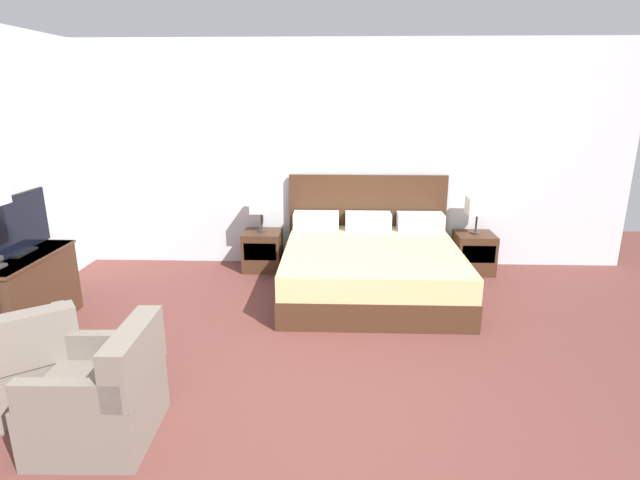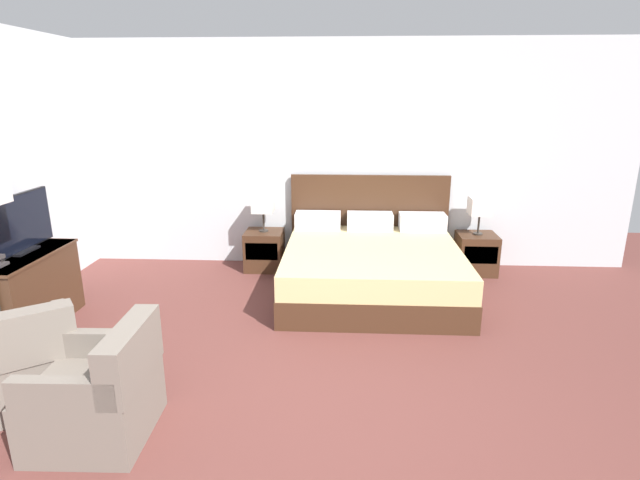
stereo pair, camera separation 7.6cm
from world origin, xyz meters
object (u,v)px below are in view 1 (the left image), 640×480
object	(u,v)px
nightstand_right	(474,253)
table_lamp_left	(261,205)
table_lamp_right	(478,206)
bed	(371,265)
armchair_companion	(103,397)
armchair_by_window	(24,367)
tv	(15,226)
dresser	(20,292)
nightstand_left	(263,250)

from	to	relation	value
nightstand_right	table_lamp_left	xyz separation A→B (m)	(-2.60, 0.00, 0.58)
table_lamp_right	bed	bearing A→B (deg)	-152.46
table_lamp_left	armchair_companion	xyz separation A→B (m)	(-0.52, -3.23, -0.54)
bed	table_lamp_right	size ratio (longest dim) A/B	4.36
nightstand_right	table_lamp_right	bearing A→B (deg)	90.00
nightstand_right	armchair_by_window	size ratio (longest dim) A/B	0.50
nightstand_right	tv	xyz separation A→B (m)	(-4.57, -1.67, 0.73)
table_lamp_right	dresser	distance (m)	4.92
table_lamp_right	armchair_by_window	world-z (taller)	table_lamp_right
bed	armchair_by_window	distance (m)	3.37
table_lamp_right	tv	world-z (taller)	tv
nightstand_left	table_lamp_right	world-z (taller)	table_lamp_right
bed	armchair_companion	bearing A→B (deg)	-125.55
table_lamp_left	armchair_by_window	bearing A→B (deg)	-113.18
table_lamp_left	tv	xyz separation A→B (m)	(-1.97, -1.67, 0.14)
table_lamp_left	table_lamp_right	world-z (taller)	same
dresser	armchair_companion	distance (m)	2.07
tv	armchair_by_window	bearing A→B (deg)	-59.25
table_lamp_right	armchair_companion	distance (m)	4.53
tv	table_lamp_right	bearing A→B (deg)	20.11
table_lamp_right	dresser	xyz separation A→B (m)	(-4.57, -1.76, -0.46)
table_lamp_left	dresser	distance (m)	2.68
tv	table_lamp_left	bearing A→B (deg)	40.40
nightstand_left	dresser	distance (m)	2.64
table_lamp_left	dresser	world-z (taller)	table_lamp_left
nightstand_right	armchair_companion	bearing A→B (deg)	-134.06
armchair_companion	tv	bearing A→B (deg)	132.76
dresser	tv	bearing A→B (deg)	88.26
bed	nightstand_right	bearing A→B (deg)	27.49
nightstand_right	bed	bearing A→B (deg)	-152.51
nightstand_left	nightstand_right	bearing A→B (deg)	0.00
nightstand_right	dresser	world-z (taller)	dresser
nightstand_left	table_lamp_right	distance (m)	2.67
nightstand_left	armchair_companion	xyz separation A→B (m)	(-0.52, -3.23, 0.04)
bed	table_lamp_left	xyz separation A→B (m)	(-1.30, 0.68, 0.53)
table_lamp_right	dresser	bearing A→B (deg)	-158.98
bed	armchair_by_window	bearing A→B (deg)	-138.92
dresser	armchair_companion	world-z (taller)	armchair_companion
bed	table_lamp_right	distance (m)	1.56
table_lamp_left	armchair_by_window	distance (m)	3.19
dresser	tv	size ratio (longest dim) A/B	1.12
nightstand_left	tv	size ratio (longest dim) A/B	0.50
table_lamp_left	dresser	xyz separation A→B (m)	(-1.97, -1.76, -0.46)
table_lamp_left	dresser	size ratio (longest dim) A/B	0.42
armchair_by_window	nightstand_right	bearing A→B (deg)	36.97
bed	armchair_companion	size ratio (longest dim) A/B	2.59
nightstand_right	table_lamp_right	size ratio (longest dim) A/B	1.07
armchair_by_window	tv	bearing A→B (deg)	120.75
nightstand_right	table_lamp_right	world-z (taller)	table_lamp_right
table_lamp_left	tv	distance (m)	2.58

